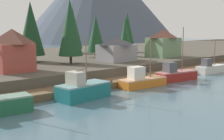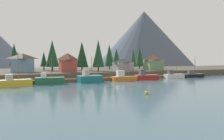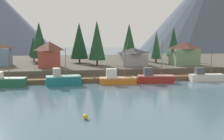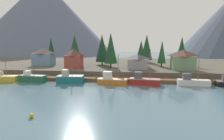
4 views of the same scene
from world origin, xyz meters
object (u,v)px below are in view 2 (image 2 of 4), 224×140
Objects in this scene: fishing_boat_green at (49,80)px; conifer_near_right at (109,55)px; fishing_boat_white at (174,75)px; house_grey at (123,65)px; conifer_mid_left at (44,59)px; fishing_boat_yellow at (14,82)px; house_red at (68,62)px; conifer_near_left at (98,53)px; conifer_back_left at (133,58)px; fishing_boat_black at (193,75)px; fishing_boat_red at (146,76)px; conifer_centre at (116,58)px; house_green at (153,62)px; fishing_boat_orange at (124,77)px; house_blue at (23,63)px; conifer_far_right at (140,56)px; conifer_far_left at (14,55)px; conifer_back_right at (52,53)px; channel_buoy at (147,93)px; fishing_boat_teal at (90,78)px; conifer_mid_right at (82,54)px.

conifer_near_right reaches higher than fishing_boat_green.
house_grey is (-14.44, 13.72, 4.02)m from fishing_boat_white.
fishing_boat_green is 0.99× the size of conifer_mid_left.
fishing_boat_yellow is 22.94m from house_red.
conifer_near_left is 19.19m from conifer_back_left.
fishing_boat_black is 0.86× the size of conifer_back_left.
fishing_boat_red reaches higher than house_grey.
conifer_near_left is at bearing 20.99° from fishing_boat_yellow.
house_green is at bearing -34.62° from conifer_centre.
fishing_boat_orange is 31.71m from fishing_boat_black.
fishing_boat_black is at bearing -26.09° from conifer_near_left.
conifer_near_right is 1.58× the size of conifer_mid_left.
fishing_boat_yellow is at bearing -171.32° from fishing_boat_red.
house_blue is at bearing 168.63° from fishing_boat_black.
fishing_boat_yellow is 1.19× the size of house_grey.
house_green is 25.07m from conifer_near_left.
house_red reaches higher than fishing_boat_yellow.
conifer_far_right reaches higher than fishing_boat_red.
conifer_centre reaches higher than fishing_boat_red.
conifer_near_left is 34.82m from conifer_far_left.
conifer_near_right is (26.92, 23.05, 3.56)m from house_red.
conifer_back_right is at bearing 85.86° from fishing_boat_green.
conifer_back_left is (8.94, 6.63, 3.01)m from house_grey.
channel_buoy is at bearing -67.99° from conifer_far_left.
fishing_boat_teal is at bearing -122.27° from conifer_near_right.
conifer_near_right is 18.31× the size of channel_buoy.
conifer_far_left reaches higher than house_grey.
fishing_boat_green is 1.03× the size of house_blue.
conifer_near_right is 1.03× the size of conifer_back_right.
conifer_centre is (-13.50, 9.32, 2.19)m from house_green.
conifer_far_right is (9.06, 8.60, 0.86)m from conifer_back_left.
conifer_near_right reaches higher than fishing_boat_orange.
channel_buoy is at bearing -116.77° from fishing_boat_red.
conifer_back_right reaches higher than conifer_mid_right.
fishing_boat_teal is 1.06× the size of house_green.
fishing_boat_green is 32.44m from fishing_boat_red.
fishing_boat_white is 20.32m from house_grey.
fishing_boat_orange is at bearing -45.63° from conifer_far_left.
fishing_boat_red is 31.13m from channel_buoy.
house_red is 0.84× the size of conifer_mid_left.
conifer_far_left reaches higher than channel_buoy.
conifer_mid_left reaches higher than house_green.
house_grey is (19.28, 14.48, 3.76)m from fishing_boat_teal.
conifer_near_left is (9.51, 17.13, 8.27)m from fishing_boat_teal.
fishing_boat_green is 27.63m from conifer_back_right.
fishing_boat_white is 13.94m from house_green.
conifer_mid_left is 31.79m from conifer_centre.
fishing_boat_red is 14.90m from house_grey.
conifer_mid_left is at bearing 128.21° from fishing_boat_orange.
fishing_boat_teal is 1.18× the size of house_red.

